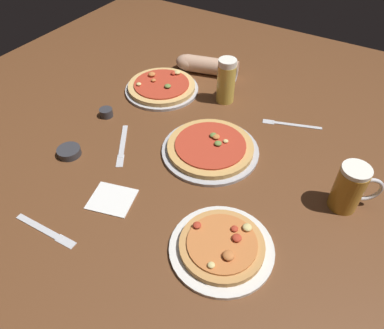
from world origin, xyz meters
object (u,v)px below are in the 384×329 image
(beer_mug_dark, at_px, (227,81))
(knife_spare, at_px, (122,145))
(pizza_plate_near, at_px, (222,246))
(beer_mug_amber, at_px, (350,188))
(pizza_plate_side, at_px, (162,87))
(fork_left, at_px, (290,124))
(knife_right, at_px, (45,230))
(diner_arm, at_px, (204,65))
(pizza_plate_far, at_px, (210,148))
(ramekin_sauce, at_px, (106,113))
(ramekin_butter, at_px, (69,152))
(napkin_folded, at_px, (112,199))

(beer_mug_dark, bearing_deg, knife_spare, -111.97)
(pizza_plate_near, xyz_separation_m, beer_mug_amber, (0.24, 0.33, 0.06))
(pizza_plate_side, relative_size, beer_mug_dark, 1.71)
(pizza_plate_side, height_order, fork_left, pizza_plate_side)
(fork_left, distance_m, knife_right, 0.92)
(pizza_plate_near, distance_m, diner_arm, 0.93)
(diner_arm, bearing_deg, pizza_plate_far, -58.06)
(pizza_plate_far, relative_size, knife_right, 1.58)
(fork_left, bearing_deg, pizza_plate_far, -122.86)
(ramekin_sauce, relative_size, ramekin_butter, 0.63)
(ramekin_sauce, height_order, fork_left, ramekin_sauce)
(napkin_folded, bearing_deg, knife_spare, 121.79)
(beer_mug_amber, bearing_deg, pizza_plate_side, 163.95)
(pizza_plate_far, xyz_separation_m, pizza_plate_side, (-0.36, 0.23, 0.00))
(knife_right, height_order, diner_arm, diner_arm)
(pizza_plate_side, distance_m, beer_mug_dark, 0.28)
(pizza_plate_far, height_order, knife_spare, pizza_plate_far)
(pizza_plate_near, height_order, pizza_plate_side, same)
(pizza_plate_near, height_order, knife_spare, pizza_plate_near)
(pizza_plate_side, xyz_separation_m, ramekin_sauce, (-0.08, -0.26, -0.00))
(ramekin_butter, xyz_separation_m, knife_right, (0.17, -0.27, -0.01))
(pizza_plate_side, xyz_separation_m, knife_right, (0.13, -0.76, -0.01))
(diner_arm, bearing_deg, pizza_plate_near, -57.41)
(beer_mug_amber, relative_size, knife_spare, 0.79)
(ramekin_sauce, bearing_deg, napkin_folded, -47.16)
(knife_spare, bearing_deg, diner_arm, 90.24)
(beer_mug_amber, xyz_separation_m, napkin_folded, (-0.61, -0.34, -0.07))
(napkin_folded, bearing_deg, knife_right, -114.73)
(pizza_plate_far, bearing_deg, pizza_plate_near, -56.53)
(beer_mug_dark, height_order, beer_mug_amber, beer_mug_dark)
(pizza_plate_near, xyz_separation_m, diner_arm, (-0.50, 0.78, 0.02))
(fork_left, height_order, knife_spare, same)
(beer_mug_amber, distance_m, knife_right, 0.87)
(pizza_plate_far, distance_m, beer_mug_amber, 0.46)
(ramekin_sauce, bearing_deg, knife_right, -67.36)
(pizza_plate_near, relative_size, knife_spare, 1.44)
(beer_mug_dark, height_order, knife_right, beer_mug_dark)
(pizza_plate_near, xyz_separation_m, fork_left, (-0.03, 0.62, -0.01))
(pizza_plate_side, height_order, ramekin_butter, pizza_plate_side)
(knife_right, relative_size, diner_arm, 0.74)
(knife_right, bearing_deg, pizza_plate_near, 24.03)
(beer_mug_amber, height_order, fork_left, beer_mug_amber)
(pizza_plate_near, xyz_separation_m, knife_spare, (-0.50, 0.20, -0.01))
(pizza_plate_near, bearing_deg, beer_mug_dark, 116.46)
(pizza_plate_near, height_order, napkin_folded, pizza_plate_near)
(napkin_folded, bearing_deg, diner_arm, 99.48)
(pizza_plate_near, xyz_separation_m, pizza_plate_far, (-0.22, 0.33, 0.00))
(beer_mug_dark, xyz_separation_m, napkin_folded, (-0.05, -0.66, -0.08))
(beer_mug_dark, distance_m, napkin_folded, 0.67)
(beer_mug_dark, relative_size, knife_right, 0.85)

